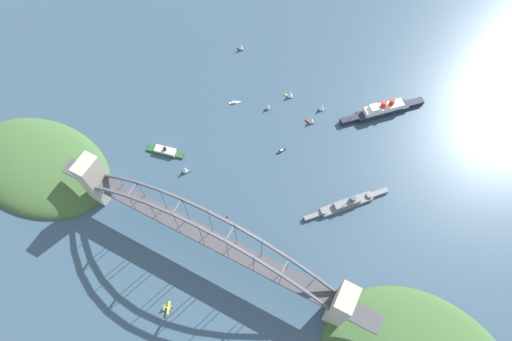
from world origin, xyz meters
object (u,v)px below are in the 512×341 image
(seaplane_taxiing_near_bridge, at_px, (168,308))
(small_boat_4, at_px, (241,47))
(small_boat_1, at_px, (322,107))
(small_boat_6, at_px, (311,120))
(small_boat_2, at_px, (185,169))
(channel_marker_buoy, at_px, (227,216))
(naval_cruiser, at_px, (347,204))
(small_boat_7, at_px, (234,102))
(small_boat_0, at_px, (281,151))
(small_boat_3, at_px, (268,107))
(harbor_arch_bridge, at_px, (209,237))
(ocean_liner, at_px, (383,110))
(harbor_ferry_steamer, at_px, (165,151))
(small_boat_5, at_px, (290,94))

(seaplane_taxiing_near_bridge, bearing_deg, small_boat_4, 106.72)
(small_boat_1, relative_size, small_boat_6, 1.00)
(small_boat_2, xyz_separation_m, channel_marker_buoy, (56.84, -21.28, -3.47))
(naval_cruiser, xyz_separation_m, small_boat_6, (-64.93, 67.20, 1.15))
(naval_cruiser, height_order, small_boat_7, naval_cruiser)
(small_boat_0, distance_m, small_boat_3, 51.89)
(harbor_arch_bridge, height_order, small_boat_6, harbor_arch_bridge)
(harbor_arch_bridge, height_order, small_boat_0, harbor_arch_bridge)
(small_boat_3, relative_size, small_boat_7, 0.76)
(ocean_liner, xyz_separation_m, small_boat_1, (-55.96, -23.94, -1.07))
(harbor_arch_bridge, xyz_separation_m, seaplane_taxiing_near_bridge, (-6.22, -57.77, -28.52))
(channel_marker_buoy, bearing_deg, naval_cruiser, 33.63)
(ocean_liner, height_order, small_boat_3, ocean_liner)
(small_boat_0, bearing_deg, harbor_arch_bridge, -94.95)
(small_boat_1, bearing_deg, small_boat_0, -102.72)
(small_boat_2, height_order, small_boat_3, small_boat_2)
(small_boat_3, bearing_deg, small_boat_2, -109.57)
(small_boat_0, height_order, small_boat_7, small_boat_0)
(small_boat_2, distance_m, small_boat_4, 161.34)
(small_boat_4, relative_size, small_boat_6, 0.97)
(small_boat_2, xyz_separation_m, small_boat_6, (80.81, 105.06, -0.25))
(naval_cruiser, bearing_deg, ocean_liner, 93.07)
(small_boat_0, xyz_separation_m, small_boat_1, (14.31, 63.38, 3.50))
(small_boat_2, xyz_separation_m, small_boat_3, (35.63, 100.25, -0.88))
(harbor_ferry_steamer, height_order, small_boat_2, small_boat_2)
(channel_marker_buoy, bearing_deg, small_boat_4, 115.04)
(small_boat_2, bearing_deg, small_boat_3, 70.43)
(naval_cruiser, relative_size, small_boat_1, 6.74)
(small_boat_3, relative_size, small_boat_5, 0.80)
(harbor_ferry_steamer, xyz_separation_m, small_boat_1, (111.97, 115.15, 2.18))
(ocean_liner, distance_m, small_boat_1, 60.87)
(small_boat_7, bearing_deg, channel_marker_buoy, -63.94)
(naval_cruiser, distance_m, channel_marker_buoy, 106.79)
(small_boat_0, bearing_deg, small_boat_7, 156.09)
(small_boat_0, height_order, small_boat_2, small_boat_2)
(small_boat_4, bearing_deg, naval_cruiser, -34.98)
(small_boat_4, bearing_deg, harbor_arch_bridge, -67.62)
(naval_cruiser, distance_m, small_boat_4, 211.31)
(naval_cruiser, bearing_deg, small_boat_3, 150.46)
(small_boat_3, height_order, small_boat_7, small_boat_3)
(small_boat_0, bearing_deg, naval_cruiser, -16.94)
(small_boat_6, distance_m, channel_marker_buoy, 128.63)
(ocean_liner, height_order, small_boat_4, ocean_liner)
(harbor_ferry_steamer, bearing_deg, channel_marker_buoy, -19.79)
(ocean_liner, distance_m, small_boat_0, 112.17)
(seaplane_taxiing_near_bridge, distance_m, small_boat_3, 211.26)
(seaplane_taxiing_near_bridge, xyz_separation_m, small_boat_6, (27.32, 215.31, 2.26))
(ocean_liner, bearing_deg, small_boat_2, -133.29)
(small_boat_0, height_order, small_boat_3, small_boat_3)
(small_boat_1, height_order, small_boat_5, small_boat_5)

